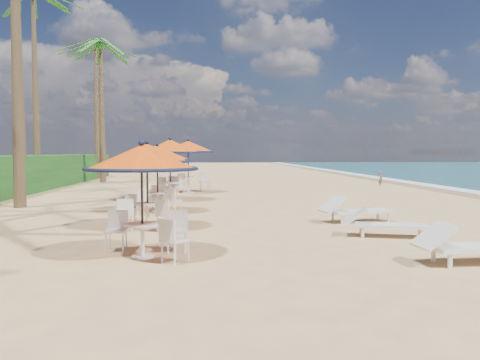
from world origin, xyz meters
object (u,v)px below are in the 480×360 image
object	(u,v)px
station_3	(170,152)
lounger_near	(468,245)
lounger_mid	(383,223)
station_4	(189,151)
station_1	(146,164)
station_0	(144,172)
station_2	(157,162)
lounger_far	(354,210)

from	to	relation	value
station_3	lounger_near	distance (m)	13.06
lounger_near	lounger_mid	xyz separation A→B (m)	(-0.53, 2.70, -0.02)
lounger_near	station_4	bearing A→B (deg)	106.26
station_1	station_4	world-z (taller)	station_4
station_0	lounger_near	bearing A→B (deg)	-9.21
station_0	station_2	xyz separation A→B (m)	(-0.45, 6.58, 0.06)
station_2	station_3	distance (m)	3.90
station_2	lounger_mid	xyz separation A→B (m)	(5.74, -4.82, -1.35)
station_1	station_4	bearing A→B (deg)	86.46
lounger_near	lounger_far	bearing A→B (deg)	91.39
lounger_near	station_0	bearing A→B (deg)	166.84
station_4	lounger_near	size ratio (longest dim) A/B	1.27
station_3	lounger_mid	xyz separation A→B (m)	(5.63, -8.70, -1.66)
station_0	station_4	size ratio (longest dim) A/B	0.83
station_2	station_3	xyz separation A→B (m)	(0.10, 3.88, 0.31)
lounger_far	lounger_mid	bearing A→B (deg)	-104.26
station_1	station_2	xyz separation A→B (m)	(-0.05, 3.25, -0.01)
lounger_near	lounger_mid	distance (m)	2.75
station_4	lounger_mid	xyz separation A→B (m)	(5.02, -12.37, -1.70)
station_0	lounger_near	world-z (taller)	station_0
station_3	lounger_mid	world-z (taller)	station_3
station_2	station_1	bearing A→B (deg)	-89.15
station_3	lounger_near	world-z (taller)	station_3
station_3	lounger_near	xyz separation A→B (m)	(6.16, -11.40, -1.64)
station_1	station_2	bearing A→B (deg)	90.85
station_1	lounger_mid	distance (m)	6.06
station_2	lounger_mid	distance (m)	7.61
station_1	lounger_mid	xyz separation A→B (m)	(5.69, -1.57, -1.36)
station_0	station_1	bearing A→B (deg)	96.94
station_1	station_4	size ratio (longest dim) A/B	0.87
station_0	lounger_far	distance (m)	6.85
station_2	lounger_far	xyz separation A→B (m)	(5.79, -2.48, -1.32)
station_1	lounger_near	bearing A→B (deg)	-34.51
station_2	lounger_far	distance (m)	6.43
lounger_near	station_3	bearing A→B (deg)	114.42
station_4	lounger_far	xyz separation A→B (m)	(5.07, -10.03, -1.66)
station_0	station_3	xyz separation A→B (m)	(-0.35, 10.46, 0.37)
station_0	station_4	bearing A→B (deg)	88.94
station_3	lounger_far	bearing A→B (deg)	-48.22
station_0	lounger_far	world-z (taller)	station_0
station_4	lounger_mid	world-z (taller)	station_4
station_3	station_4	world-z (taller)	station_4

